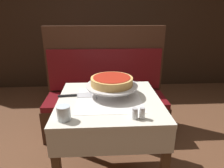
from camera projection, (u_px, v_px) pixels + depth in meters
name	position (u px, v px, depth m)	size (l,w,h in m)	color
dining_table_front	(109.00, 113.00, 1.54)	(0.77, 0.77, 0.75)	beige
dining_table_rear	(86.00, 60.00, 3.21)	(0.73, 0.73, 0.76)	red
booth_bench	(106.00, 103.00, 2.38)	(1.39, 0.51, 1.22)	#3D2316
back_wall_panel	(103.00, 22.00, 3.54)	(6.00, 0.04, 2.40)	black
pizza_pan_stand	(112.00, 86.00, 1.55)	(0.40, 0.40, 0.08)	#ADADB2
deep_dish_pizza	(112.00, 81.00, 1.54)	(0.32, 0.32, 0.06)	tan
pizza_server	(77.00, 95.00, 1.56)	(0.26, 0.11, 0.01)	#BCBCC1
water_glass_near	(64.00, 113.00, 1.20)	(0.08, 0.08, 0.09)	silver
salt_shaker	(135.00, 113.00, 1.22)	(0.04, 0.04, 0.07)	silver
pepper_shaker	(142.00, 113.00, 1.22)	(0.04, 0.04, 0.07)	silver
condiment_caddy	(87.00, 51.00, 3.12)	(0.14, 0.14, 0.17)	black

